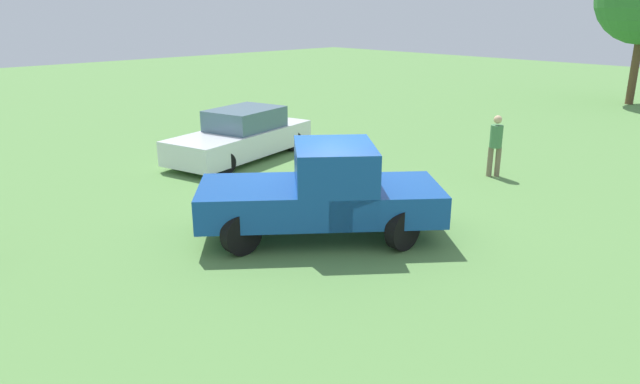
% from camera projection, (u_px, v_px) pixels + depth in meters
% --- Properties ---
extents(ground_plane, '(80.00, 80.00, 0.00)m').
position_uv_depth(ground_plane, '(332.00, 222.00, 11.93)').
color(ground_plane, '#5B8C47').
extents(pickup_truck, '(4.69, 4.31, 1.82)m').
position_uv_depth(pickup_truck, '(326.00, 190.00, 10.95)').
color(pickup_truck, black).
rests_on(pickup_truck, ground_plane).
extents(sedan_near, '(5.09, 2.89, 1.44)m').
position_uv_depth(sedan_near, '(242.00, 136.00, 16.92)').
color(sedan_near, black).
rests_on(sedan_near, ground_plane).
extents(person_visitor, '(0.45, 0.45, 1.62)m').
position_uv_depth(person_visitor, '(496.00, 143.00, 14.95)').
color(person_visitor, '#7A6B51').
rests_on(person_visitor, ground_plane).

